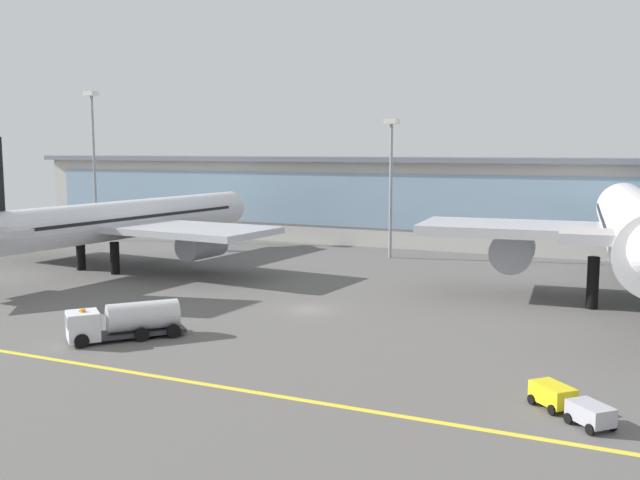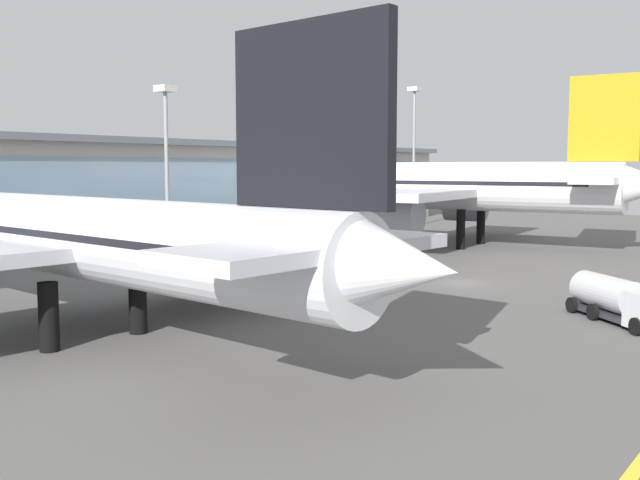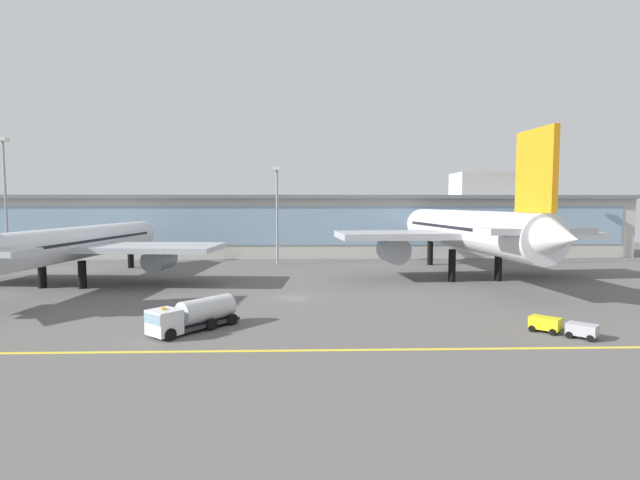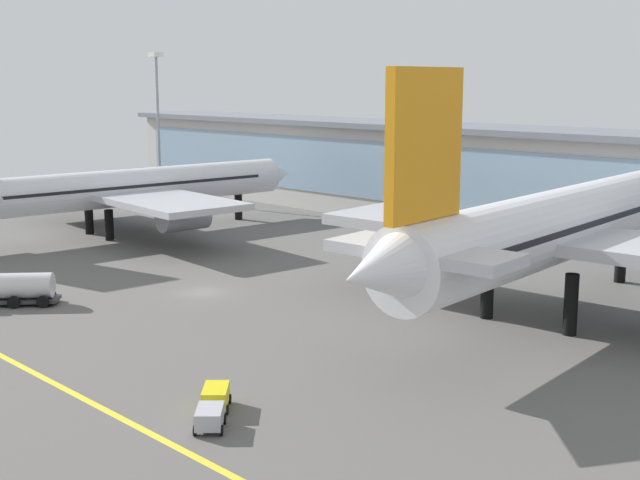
{
  "view_description": "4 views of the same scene",
  "coord_description": "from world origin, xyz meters",
  "px_view_note": "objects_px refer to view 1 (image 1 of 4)",
  "views": [
    {
      "loc": [
        28.31,
        -58.96,
        14.98
      ],
      "look_at": [
        -3.05,
        8.99,
        5.41
      ],
      "focal_mm": 40.02,
      "sensor_mm": 36.0,
      "label": 1
    },
    {
      "loc": [
        -58.28,
        -27.46,
        10.23
      ],
      "look_at": [
        -5.69,
        11.47,
        3.59
      ],
      "focal_mm": 40.72,
      "sensor_mm": 36.0,
      "label": 2
    },
    {
      "loc": [
        1.64,
        -60.15,
        11.89
      ],
      "look_at": [
        3.7,
        6.27,
        6.85
      ],
      "focal_mm": 26.97,
      "sensor_mm": 36.0,
      "label": 3
    },
    {
      "loc": [
        63.18,
        -46.95,
        19.91
      ],
      "look_at": [
        2.48,
        13.14,
        3.64
      ],
      "focal_mm": 47.37,
      "sensor_mm": 36.0,
      "label": 4
    }
  ],
  "objects_px": {
    "airliner_near_right": "(636,227)",
    "apron_light_mast_far_east": "(93,144)",
    "airliner_near_left": "(116,222)",
    "fuel_tanker_truck": "(122,321)",
    "apron_light_mast_centre": "(391,165)",
    "baggage_tug_near": "(569,403)"
  },
  "relations": [
    {
      "from": "baggage_tug_near",
      "to": "apron_light_mast_centre",
      "type": "xyz_separation_m",
      "value": [
        -28.72,
        51.9,
        12.08
      ]
    },
    {
      "from": "airliner_near_right",
      "to": "baggage_tug_near",
      "type": "height_order",
      "value": "airliner_near_right"
    },
    {
      "from": "fuel_tanker_truck",
      "to": "apron_light_mast_far_east",
      "type": "bearing_deg",
      "value": -95.5
    },
    {
      "from": "airliner_near_right",
      "to": "apron_light_mast_centre",
      "type": "relative_size",
      "value": 2.84
    },
    {
      "from": "airliner_near_left",
      "to": "apron_light_mast_far_east",
      "type": "xyz_separation_m",
      "value": [
        -22.54,
        21.28,
        9.89
      ]
    },
    {
      "from": "airliner_near_right",
      "to": "apron_light_mast_centre",
      "type": "height_order",
      "value": "airliner_near_right"
    },
    {
      "from": "fuel_tanker_truck",
      "to": "apron_light_mast_far_east",
      "type": "height_order",
      "value": "apron_light_mast_far_east"
    },
    {
      "from": "airliner_near_left",
      "to": "apron_light_mast_centre",
      "type": "distance_m",
      "value": 37.07
    },
    {
      "from": "airliner_near_left",
      "to": "airliner_near_right",
      "type": "xyz_separation_m",
      "value": [
        59.7,
        4.08,
        1.67
      ]
    },
    {
      "from": "fuel_tanker_truck",
      "to": "baggage_tug_near",
      "type": "distance_m",
      "value": 33.95
    },
    {
      "from": "apron_light_mast_centre",
      "to": "apron_light_mast_far_east",
      "type": "xyz_separation_m",
      "value": [
        -51.0,
        -1.43,
        2.93
      ]
    },
    {
      "from": "airliner_near_left",
      "to": "fuel_tanker_truck",
      "type": "height_order",
      "value": "airliner_near_left"
    },
    {
      "from": "fuel_tanker_truck",
      "to": "apron_light_mast_centre",
      "type": "bearing_deg",
      "value": -145.13
    },
    {
      "from": "baggage_tug_near",
      "to": "apron_light_mast_far_east",
      "type": "height_order",
      "value": "apron_light_mast_far_east"
    },
    {
      "from": "apron_light_mast_centre",
      "to": "airliner_near_left",
      "type": "bearing_deg",
      "value": -141.42
    },
    {
      "from": "airliner_near_left",
      "to": "fuel_tanker_truck",
      "type": "xyz_separation_m",
      "value": [
        23.33,
        -26.72,
        -4.41
      ]
    },
    {
      "from": "airliner_near_right",
      "to": "apron_light_mast_far_east",
      "type": "xyz_separation_m",
      "value": [
        -82.24,
        17.2,
        8.22
      ]
    },
    {
      "from": "airliner_near_left",
      "to": "baggage_tug_near",
      "type": "bearing_deg",
      "value": -112.2
    },
    {
      "from": "apron_light_mast_far_east",
      "to": "fuel_tanker_truck",
      "type": "bearing_deg",
      "value": -46.3
    },
    {
      "from": "apron_light_mast_far_east",
      "to": "airliner_near_left",
      "type": "bearing_deg",
      "value": -43.35
    },
    {
      "from": "baggage_tug_near",
      "to": "apron_light_mast_far_east",
      "type": "distance_m",
      "value": 95.54
    },
    {
      "from": "airliner_near_left",
      "to": "apron_light_mast_centre",
      "type": "xyz_separation_m",
      "value": [
        28.46,
        22.71,
        6.96
      ]
    }
  ]
}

